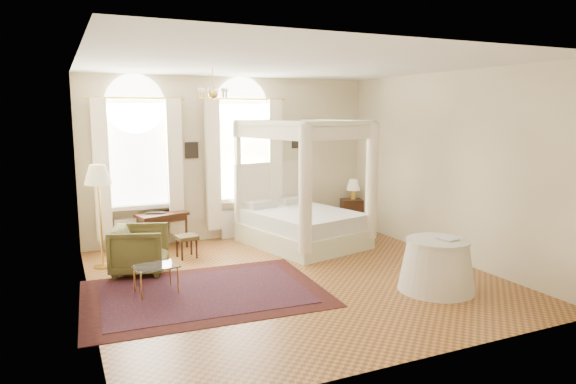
# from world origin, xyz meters

# --- Properties ---
(ground) EXTENTS (6.00, 6.00, 0.00)m
(ground) POSITION_xyz_m (0.00, 0.00, 0.00)
(ground) COLOR #AA6231
(ground) RESTS_ON ground
(room_walls) EXTENTS (6.00, 6.00, 6.00)m
(room_walls) POSITION_xyz_m (0.00, 0.00, 1.98)
(room_walls) COLOR beige
(room_walls) RESTS_ON ground
(window_left) EXTENTS (1.62, 0.27, 3.29)m
(window_left) POSITION_xyz_m (-1.90, 2.87, 1.49)
(window_left) COLOR white
(window_left) RESTS_ON room_walls
(window_right) EXTENTS (1.62, 0.27, 3.29)m
(window_right) POSITION_xyz_m (0.20, 2.87, 1.49)
(window_right) COLOR white
(window_right) RESTS_ON room_walls
(chandelier) EXTENTS (0.51, 0.45, 0.50)m
(chandelier) POSITION_xyz_m (-0.90, 1.20, 2.91)
(chandelier) COLOR gold
(chandelier) RESTS_ON room_walls
(wall_pictures) EXTENTS (2.54, 0.03, 0.39)m
(wall_pictures) POSITION_xyz_m (0.09, 2.97, 1.89)
(wall_pictures) COLOR black
(wall_pictures) RESTS_ON room_walls
(canopy_bed) EXTENTS (2.32, 2.62, 2.45)m
(canopy_bed) POSITION_xyz_m (1.04, 1.79, 0.56)
(canopy_bed) COLOR beige
(canopy_bed) RESTS_ON ground
(nightstand) EXTENTS (0.56, 0.54, 0.65)m
(nightstand) POSITION_xyz_m (2.70, 2.70, 0.33)
(nightstand) COLOR #34180E
(nightstand) RESTS_ON ground
(nightstand_lamp) EXTENTS (0.30, 0.30, 0.44)m
(nightstand_lamp) POSITION_xyz_m (2.76, 2.74, 0.94)
(nightstand_lamp) COLOR gold
(nightstand_lamp) RESTS_ON nightstand
(writing_desk) EXTENTS (1.02, 0.70, 0.70)m
(writing_desk) POSITION_xyz_m (-1.54, 2.62, 0.60)
(writing_desk) COLOR #34180E
(writing_desk) RESTS_ON ground
(laptop) EXTENTS (0.41, 0.32, 0.03)m
(laptop) POSITION_xyz_m (-1.65, 2.69, 0.71)
(laptop) COLOR black
(laptop) RESTS_ON writing_desk
(stool) EXTENTS (0.40, 0.40, 0.41)m
(stool) POSITION_xyz_m (-1.27, 1.83, 0.35)
(stool) COLOR #4D3C21
(stool) RESTS_ON ground
(armchair) EXTENTS (1.07, 1.06, 0.78)m
(armchair) POSITION_xyz_m (-2.16, 1.28, 0.39)
(armchair) COLOR #46401E
(armchair) RESTS_ON ground
(coffee_table) EXTENTS (0.66, 0.50, 0.42)m
(coffee_table) POSITION_xyz_m (-2.10, 0.19, 0.38)
(coffee_table) COLOR silver
(coffee_table) RESTS_ON ground
(floor_lamp) EXTENTS (0.45, 0.45, 1.74)m
(floor_lamp) POSITION_xyz_m (-2.70, 1.87, 1.49)
(floor_lamp) COLOR gold
(floor_lamp) RESTS_ON ground
(oriental_rug) EXTENTS (3.50, 2.61, 0.01)m
(oriental_rug) POSITION_xyz_m (-1.47, -0.11, 0.01)
(oriental_rug) COLOR #41140F
(oriental_rug) RESTS_ON ground
(side_table) EXTENTS (1.12, 1.12, 0.76)m
(side_table) POSITION_xyz_m (1.68, -1.36, 0.37)
(side_table) COLOR beige
(side_table) RESTS_ON ground
(book) EXTENTS (0.24, 0.30, 0.03)m
(book) POSITION_xyz_m (1.70, -1.43, 0.77)
(book) COLOR black
(book) RESTS_ON side_table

